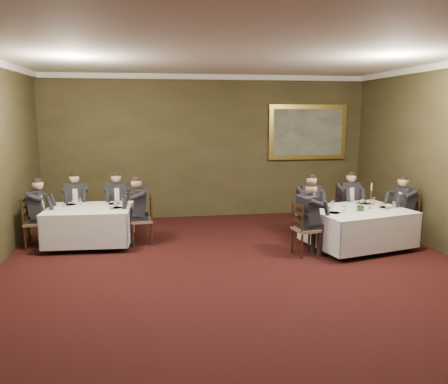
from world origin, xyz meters
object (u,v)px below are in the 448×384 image
object	(u,v)px
table_main	(357,225)
diner_main_backright	(348,210)
diner_main_backleft	(309,214)
table_second	(90,223)
diner_sec_backright	(118,211)
chair_sec_backright	(118,221)
chair_sec_backleft	(77,222)
chair_sec_endleft	(36,233)
diner_main_endleft	(306,228)
diner_sec_endleft	(36,221)
chair_sec_endright	(143,230)
painting	(307,132)
diner_main_endright	(404,217)
chair_main_backright	(347,220)
chair_main_endleft	(305,240)
diner_sec_backleft	(76,211)
chair_main_backleft	(308,224)
candlestick	(371,199)
centerpiece	(361,204)
chair_main_endright	(404,228)
diner_sec_endright	(142,219)

from	to	relation	value
table_main	diner_main_backright	bearing A→B (deg)	75.56
table_main	diner_main_backleft	xyz separation A→B (m)	(-0.70, 0.80, 0.06)
table_second	diner_sec_backright	bearing A→B (deg)	59.31
diner_main_backleft	chair_sec_backright	size ratio (longest dim) A/B	1.35
chair_sec_backleft	chair_sec_endleft	size ratio (longest dim) A/B	1.00
diner_main_endleft	diner_sec_endleft	bearing A→B (deg)	-114.14
table_second	chair_sec_endright	bearing A→B (deg)	-2.72
diner_main_endleft	diner_sec_backright	xyz separation A→B (m)	(-3.54, 2.00, 0.00)
painting	chair_sec_endright	bearing A→B (deg)	-152.55
diner_main_endright	chair_sec_backleft	xyz separation A→B (m)	(-6.68, 1.52, -0.23)
diner_main_backright	painting	distance (m)	2.57
table_second	chair_main_backright	xyz separation A→B (m)	(5.41, 0.11, -0.17)
chair_main_endleft	painting	bearing A→B (deg)	150.80
chair_main_backright	diner_sec_endleft	xyz separation A→B (m)	(-6.43, -0.06, 0.23)
diner_sec_backleft	diner_sec_endleft	distance (m)	1.00
chair_main_backleft	diner_sec_backleft	xyz separation A→B (m)	(-4.84, 0.97, 0.23)
chair_main_endleft	chair_sec_endleft	xyz separation A→B (m)	(-5.03, 1.26, 0.00)
diner_sec_backleft	chair_sec_backright	size ratio (longest dim) A/B	1.35
chair_main_backleft	diner_main_backright	world-z (taller)	diner_main_backright
chair_main_backright	chair_sec_backright	size ratio (longest dim) A/B	1.00
candlestick	chair_sec_backleft	bearing A→B (deg)	163.34
table_main	candlestick	xyz separation A→B (m)	(0.27, 0.05, 0.50)
chair_main_backright	chair_main_endleft	size ratio (longest dim) A/B	1.00
candlestick	diner_main_backleft	bearing A→B (deg)	142.33
table_main	table_second	xyz separation A→B (m)	(-5.15, 0.94, -0.00)
chair_main_backright	chair_sec_endleft	world-z (taller)	same
chair_sec_backleft	centerpiece	xyz separation A→B (m)	(5.53, -1.92, 0.61)
table_main	chair_main_backright	bearing A→B (deg)	75.76
chair_sec_backleft	painting	bearing A→B (deg)	-176.15
chair_main_endleft	chair_sec_endleft	world-z (taller)	same
candlestick	diner_main_backright	bearing A→B (deg)	90.32
chair_main_endleft	diner_sec_backright	size ratio (longest dim) A/B	0.74
chair_main_endright	chair_sec_backright	distance (m)	6.00
diner_sec_endright	diner_sec_backleft	bearing A→B (deg)	54.46
chair_sec_backleft	candlestick	bearing A→B (deg)	154.56
chair_main_endleft	chair_sec_endright	size ratio (longest dim) A/B	1.00
diner_sec_endright	diner_main_backleft	bearing A→B (deg)	-94.66
chair_main_endleft	chair_sec_endleft	bearing A→B (deg)	-114.15
chair_sec_backright	chair_sec_endleft	bearing A→B (deg)	22.60
diner_main_backright	painting	bearing A→B (deg)	-86.50
diner_main_endright	chair_sec_backright	distance (m)	6.00
diner_sec_endleft	chair_main_backright	bearing A→B (deg)	86.59
chair_sec_endleft	chair_main_backright	bearing A→B (deg)	86.60
diner_sec_backleft	painting	distance (m)	5.90
chair_main_backright	diner_sec_backleft	xyz separation A→B (m)	(-5.81, 0.73, 0.23)
diner_main_backright	diner_sec_endright	distance (m)	4.40
diner_main_backright	diner_main_endleft	distance (m)	1.91
diner_main_backright	centerpiece	xyz separation A→B (m)	(-0.28, -1.16, 0.38)
chair_main_backleft	chair_sec_backright	size ratio (longest dim) A/B	1.00
diner_main_backright	diner_sec_backleft	bearing A→B (deg)	-11.39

